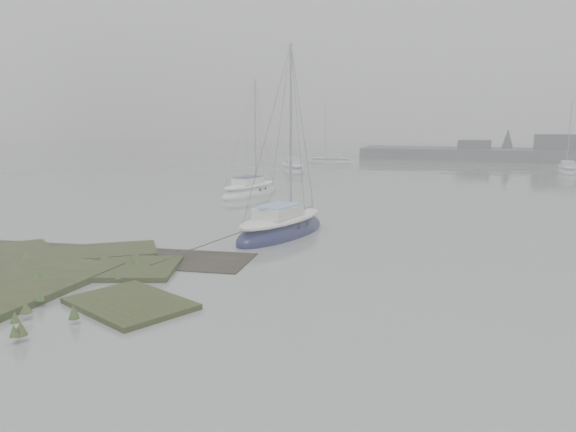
{
  "coord_description": "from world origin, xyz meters",
  "views": [
    {
      "loc": [
        9.61,
        -13.81,
        5.39
      ],
      "look_at": [
        3.36,
        5.45,
        1.8
      ],
      "focal_mm": 35.0,
      "sensor_mm": 36.0,
      "label": 1
    }
  ],
  "objects": [
    {
      "name": "sailboat_main",
      "position": [
        1.5,
        10.17,
        0.29
      ],
      "size": [
        3.57,
        6.92,
        9.32
      ],
      "rotation": [
        0.0,
        0.0,
        -0.22
      ],
      "color": "#11153C",
      "rests_on": "ground"
    },
    {
      "name": "sailboat_white",
      "position": [
        -4.86,
        22.17,
        0.27
      ],
      "size": [
        3.2,
        6.34,
        8.55
      ],
      "rotation": [
        0.0,
        0.0,
        -0.21
      ],
      "color": "white",
      "rests_on": "ground"
    },
    {
      "name": "ground",
      "position": [
        0.0,
        30.0,
        0.0
      ],
      "size": [
        160.0,
        160.0,
        0.0
      ],
      "primitive_type": "plane",
      "color": "slate",
      "rests_on": "ground"
    },
    {
      "name": "sailboat_far_b",
      "position": [
        18.67,
        46.47,
        0.23
      ],
      "size": [
        1.98,
        5.38,
        7.5
      ],
      "rotation": [
        0.0,
        0.0,
        -0.05
      ],
      "color": "silver",
      "rests_on": "ground"
    },
    {
      "name": "sailboat_far_a",
      "position": [
        -7.05,
        39.1,
        0.27
      ],
      "size": [
        4.58,
        6.49,
        8.79
      ],
      "rotation": [
        0.0,
        0.0,
        0.46
      ],
      "color": "silver",
      "rests_on": "ground"
    },
    {
      "name": "sailboat_far_c",
      "position": [
        -5.92,
        50.28,
        0.23
      ],
      "size": [
        5.27,
        2.0,
        7.3
      ],
      "rotation": [
        0.0,
        0.0,
        1.63
      ],
      "color": "silver",
      "rests_on": "ground"
    }
  ]
}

